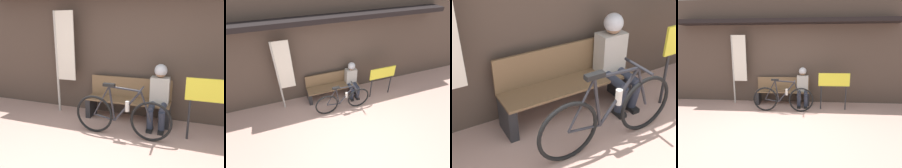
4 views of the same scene
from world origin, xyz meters
TOP-DOWN VIEW (x-y plane):
  - park_bench_near at (-0.09, 1.99)m, footprint 1.64×0.42m
  - bicycle at (-0.01, 1.26)m, footprint 1.65×0.40m
  - person_seated at (0.51, 1.88)m, footprint 0.34×0.59m

SIDE VIEW (x-z plane):
  - bicycle at x=-0.01m, z-range -0.08..0.82m
  - park_bench_near at x=-0.09m, z-range -0.03..0.80m
  - person_seated at x=0.51m, z-range 0.08..1.24m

